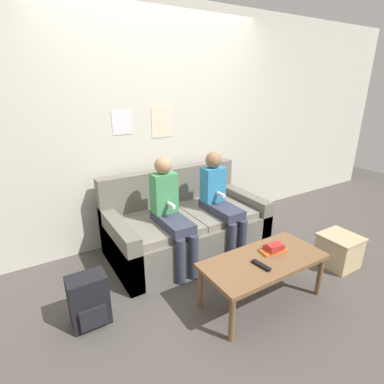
# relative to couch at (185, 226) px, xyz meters

# --- Properties ---
(ground_plane) EXTENTS (10.00, 10.00, 0.00)m
(ground_plane) POSITION_rel_couch_xyz_m (0.00, -0.57, -0.28)
(ground_plane) COLOR #4C4742
(wall_back) EXTENTS (8.00, 0.06, 2.60)m
(wall_back) POSITION_rel_couch_xyz_m (-0.00, 0.53, 1.02)
(wall_back) COLOR beige
(wall_back) RESTS_ON ground_plane
(couch) EXTENTS (1.67, 0.90, 0.86)m
(couch) POSITION_rel_couch_xyz_m (0.00, 0.00, 0.00)
(couch) COLOR #6B665B
(couch) RESTS_ON ground_plane
(coffee_table) EXTENTS (1.05, 0.49, 0.41)m
(coffee_table) POSITION_rel_couch_xyz_m (0.11, -1.09, 0.09)
(coffee_table) COLOR brown
(coffee_table) RESTS_ON ground_plane
(person_left) EXTENTS (0.24, 0.60, 1.11)m
(person_left) POSITION_rel_couch_xyz_m (-0.28, -0.21, 0.34)
(person_left) COLOR #33384C
(person_left) RESTS_ON ground_plane
(person_right) EXTENTS (0.24, 0.60, 1.09)m
(person_right) POSITION_rel_couch_xyz_m (0.31, -0.21, 0.33)
(person_right) COLOR #33384C
(person_right) RESTS_ON ground_plane
(tv_remote) EXTENTS (0.06, 0.17, 0.02)m
(tv_remote) POSITION_rel_couch_xyz_m (0.02, -1.15, 0.14)
(tv_remote) COLOR black
(tv_remote) RESTS_ON coffee_table
(book_stack) EXTENTS (0.23, 0.13, 0.08)m
(book_stack) POSITION_rel_couch_xyz_m (0.26, -1.05, 0.17)
(book_stack) COLOR orange
(book_stack) RESTS_ON coffee_table
(storage_box) EXTENTS (0.34, 0.36, 0.33)m
(storage_box) POSITION_rel_couch_xyz_m (1.17, -1.10, -0.11)
(storage_box) COLOR #CCB284
(storage_box) RESTS_ON ground_plane
(backpack) EXTENTS (0.28, 0.22, 0.42)m
(backpack) POSITION_rel_couch_xyz_m (-1.20, -0.59, -0.07)
(backpack) COLOR black
(backpack) RESTS_ON ground_plane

